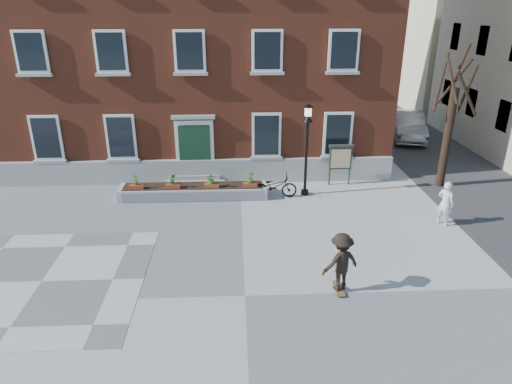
{
  "coord_description": "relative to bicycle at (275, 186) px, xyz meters",
  "views": [
    {
      "loc": [
        -0.2,
        -10.73,
        7.6
      ],
      "look_at": [
        0.5,
        4.0,
        1.5
      ],
      "focal_mm": 32.0,
      "sensor_mm": 36.0,
      "label": 1
    }
  ],
  "objects": [
    {
      "name": "bare_tree",
      "position": [
        7.58,
        0.98,
        2.3
      ],
      "size": [
        1.83,
        1.83,
        6.16
      ],
      "color": "black",
      "rests_on": "ground"
    },
    {
      "name": "brick_building",
      "position": [
        -3.43,
        6.94,
        5.81
      ],
      "size": [
        18.4,
        10.85,
        12.6
      ],
      "color": "brown",
      "rests_on": "ground"
    },
    {
      "name": "checker_patch",
      "position": [
        -7.43,
        -6.03,
        -0.49
      ],
      "size": [
        6.0,
        6.0,
        0.01
      ],
      "primitive_type": "cube",
      "color": "slate",
      "rests_on": "ground"
    },
    {
      "name": "notice_board",
      "position": [
        3.04,
        1.3,
        0.77
      ],
      "size": [
        1.1,
        0.16,
        1.87
      ],
      "color": "black",
      "rests_on": "ground"
    },
    {
      "name": "ground",
      "position": [
        -1.43,
        -7.03,
        -0.49
      ],
      "size": [
        100.0,
        100.0,
        0.0
      ],
      "primitive_type": "plane",
      "color": "#9B9B9E",
      "rests_on": "ground"
    },
    {
      "name": "parked_car",
      "position": [
        8.84,
        8.7,
        0.31
      ],
      "size": [
        2.75,
        5.13,
        1.6
      ],
      "primitive_type": "imported",
      "rotation": [
        0.0,
        0.0,
        -0.23
      ],
      "color": "#AEB0B3",
      "rests_on": "ground"
    },
    {
      "name": "skateboarder",
      "position": [
        1.26,
        -6.89,
        0.44
      ],
      "size": [
        1.28,
        1.0,
        1.81
      ],
      "color": "brown",
      "rests_on": "ground"
    },
    {
      "name": "bystander",
      "position": [
        6.03,
        -2.86,
        0.35
      ],
      "size": [
        0.7,
        0.73,
        1.69
      ],
      "primitive_type": "imported",
      "rotation": [
        0.0,
        0.0,
        2.25
      ],
      "color": "silver",
      "rests_on": "ground"
    },
    {
      "name": "lamp_post",
      "position": [
        1.33,
        0.23,
        2.04
      ],
      "size": [
        0.4,
        0.4,
        3.93
      ],
      "color": "black",
      "rests_on": "ground"
    },
    {
      "name": "bicycle",
      "position": [
        0.0,
        0.0,
        0.0
      ],
      "size": [
        1.9,
        0.7,
        0.99
      ],
      "primitive_type": "imported",
      "rotation": [
        0.0,
        0.0,
        1.55
      ],
      "color": "black",
      "rests_on": "ground"
    },
    {
      "name": "planter_assembly",
      "position": [
        -3.41,
        0.15,
        -0.19
      ],
      "size": [
        6.2,
        1.12,
        1.15
      ],
      "color": "#B3B3AF",
      "rests_on": "ground"
    }
  ]
}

